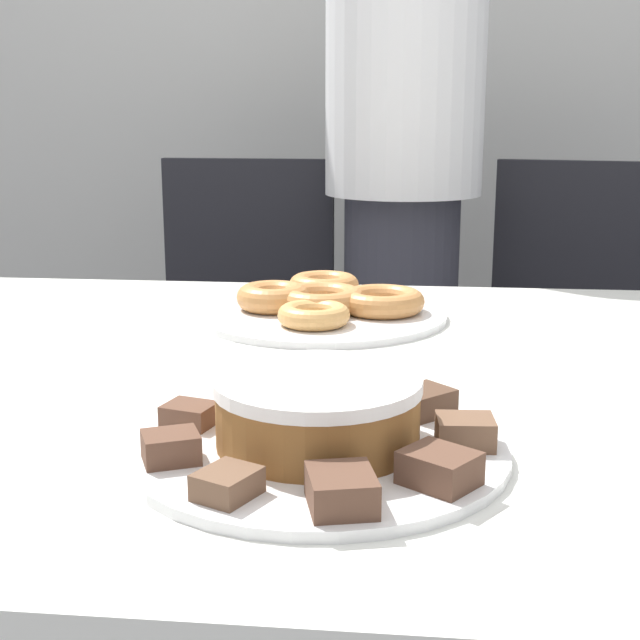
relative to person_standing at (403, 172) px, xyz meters
name	(u,v)px	position (x,y,z in m)	size (l,w,h in m)	color
wall_back	(387,9)	(-0.06, 0.68, 0.41)	(8.00, 0.05, 2.60)	beige
table	(334,427)	(-0.06, -0.96, -0.24)	(1.76, 1.07, 0.73)	silver
person_standing	(403,172)	(0.00, 0.00, 0.00)	(0.34, 0.34, 1.69)	#383842
office_chair_left	(238,377)	(-0.36, -0.08, -0.45)	(0.45, 0.45, 0.92)	black
office_chair_right	(572,388)	(0.37, -0.08, -0.45)	(0.53, 0.53, 0.92)	black
plate_cake	(318,449)	(-0.05, -1.22, -0.16)	(0.34, 0.34, 0.01)	white
plate_donuts	(321,314)	(-0.11, -0.68, -0.16)	(0.37, 0.37, 0.01)	white
frosted_cake	(318,411)	(-0.05, -1.22, -0.13)	(0.18, 0.18, 0.06)	brown
lamington_0	(345,386)	(-0.04, -1.09, -0.15)	(0.05, 0.06, 0.03)	brown
lamington_1	(258,390)	(-0.13, -1.11, -0.15)	(0.07, 0.07, 0.03)	brown
lamington_2	(190,414)	(-0.18, -1.18, -0.15)	(0.05, 0.05, 0.02)	brown
lamington_3	(171,447)	(-0.17, -1.27, -0.15)	(0.06, 0.06, 0.03)	brown
lamington_4	(227,484)	(-0.11, -1.33, -0.15)	(0.06, 0.06, 0.02)	brown
lamington_5	(341,490)	(-0.02, -1.34, -0.14)	(0.06, 0.07, 0.03)	brown
lamington_6	(439,468)	(0.05, -1.29, -0.14)	(0.07, 0.07, 0.03)	brown
lamington_7	(465,432)	(0.08, -1.21, -0.15)	(0.05, 0.05, 0.03)	brown
lamington_8	(423,402)	(0.04, -1.12, -0.15)	(0.07, 0.07, 0.03)	#513828
donut_0	(321,299)	(-0.11, -0.68, -0.14)	(0.13, 0.13, 0.04)	#C68447
donut_1	(273,297)	(-0.18, -0.68, -0.14)	(0.11, 0.11, 0.04)	#C68447
donut_2	(314,315)	(-0.11, -0.77, -0.14)	(0.10, 0.10, 0.03)	tan
donut_3	(382,301)	(-0.02, -0.68, -0.14)	(0.13, 0.13, 0.03)	#C68447
donut_4	(324,285)	(-0.11, -0.57, -0.14)	(0.11, 0.11, 0.03)	#C68447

